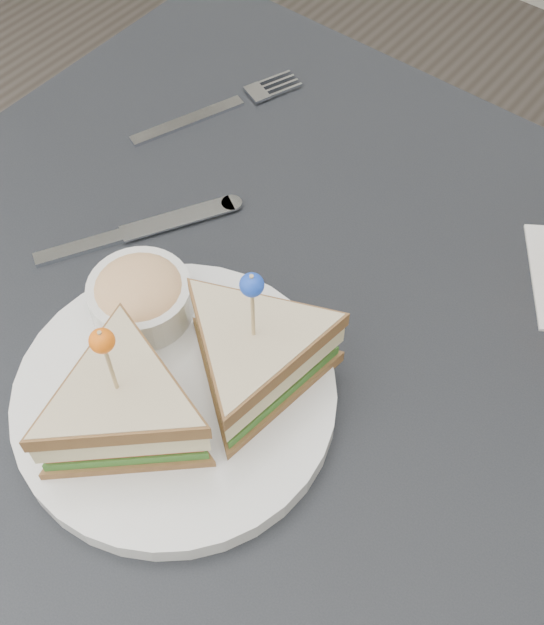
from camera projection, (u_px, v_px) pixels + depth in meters
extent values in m
plane|color=#3F3833|center=(263.00, 597.00, 1.27)|extent=(3.50, 3.50, 0.00)
cube|color=black|center=(256.00, 358.00, 0.67)|extent=(0.80, 0.80, 0.03)
cylinder|color=black|center=(228.00, 222.00, 1.26)|extent=(0.04, 0.04, 0.72)
cylinder|color=white|center=(176.00, 399.00, 0.62)|extent=(0.31, 0.31, 0.02)
cylinder|color=white|center=(174.00, 392.00, 0.61)|extent=(0.31, 0.31, 0.00)
cylinder|color=tan|center=(110.00, 366.00, 0.52)|extent=(0.00, 0.00, 0.08)
sphere|color=orange|center=(102.00, 341.00, 0.49)|extent=(0.02, 0.02, 0.02)
cylinder|color=tan|center=(253.00, 311.00, 0.55)|extent=(0.00, 0.00, 0.08)
sphere|color=blue|center=(252.00, 285.00, 0.52)|extent=(0.02, 0.02, 0.02)
cylinder|color=white|center=(141.00, 300.00, 0.65)|extent=(0.10, 0.10, 0.04)
ellipsoid|color=#E0B772|center=(139.00, 291.00, 0.63)|extent=(0.09, 0.09, 0.03)
cube|color=silver|center=(188.00, 121.00, 0.82)|extent=(0.06, 0.12, 0.00)
cube|color=silver|center=(257.00, 93.00, 0.84)|extent=(0.03, 0.03, 0.00)
cube|color=silver|center=(83.00, 247.00, 0.72)|extent=(0.06, 0.09, 0.01)
cube|color=silver|center=(177.00, 219.00, 0.74)|extent=(0.07, 0.10, 0.00)
cylinder|color=silver|center=(232.00, 203.00, 0.75)|extent=(0.03, 0.03, 0.00)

